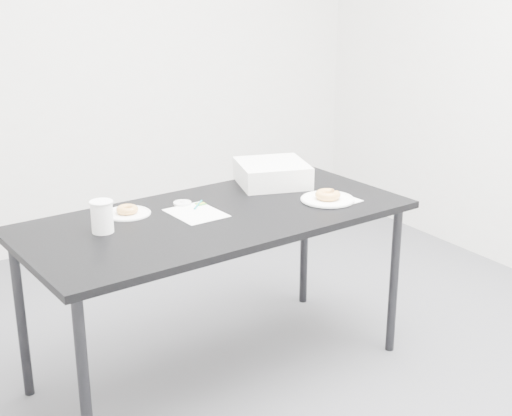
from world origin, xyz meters
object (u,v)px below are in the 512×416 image
table (217,227)px  plate_far (127,213)px  plate_near (328,199)px  coffee_cup (102,217)px  scorecard (196,213)px  donut_far (127,209)px  bakery_box (272,173)px  pen (198,205)px  donut_near (328,195)px

table → plate_far: plate_far is taller
plate_near → coffee_cup: size_ratio=1.87×
scorecard → coffee_cup: size_ratio=1.92×
scorecard → donut_far: bearing=146.0°
donut_far → coffee_cup: size_ratio=0.71×
scorecard → plate_far: bearing=146.0°
donut_far → bakery_box: (0.78, 0.05, 0.03)m
pen → donut_near: (0.54, -0.25, 0.02)m
table → donut_far: size_ratio=18.52×
plate_far → scorecard: bearing=-29.8°
pen → donut_far: (-0.31, 0.06, 0.02)m
plate_near → plate_far: plate_near is taller
bakery_box → plate_far: bearing=-158.8°
pen → plate_far: (-0.31, 0.06, -0.00)m
bakery_box → pen: bearing=-148.9°
plate_near → bakery_box: bearing=100.2°
scorecard → pen: (0.05, 0.08, 0.00)m
scorecard → donut_far: 0.30m
table → bakery_box: bearing=25.3°
scorecard → plate_far: 0.30m
pen → plate_far: bearing=121.4°
scorecard → plate_near: (0.59, -0.16, 0.01)m
pen → plate_near: (0.54, -0.25, 0.00)m
table → pen: (-0.02, 0.14, 0.06)m
donut_near → plate_far: size_ratio=0.58×
donut_near → donut_far: donut_near is taller
plate_far → donut_far: 0.02m
scorecard → plate_near: size_ratio=1.03×
plate_near → coffee_cup: coffee_cup is taller
plate_near → plate_far: bearing=159.8°
scorecard → table: bearing=-43.8°
plate_near → donut_near: donut_near is taller
plate_far → bakery_box: bearing=3.8°
plate_far → bakery_box: (0.78, 0.05, 0.05)m
plate_far → pen: bearing=-11.4°
scorecard → bakery_box: size_ratio=0.78×
scorecard → plate_far: (-0.26, 0.15, 0.00)m
pen → bakery_box: size_ratio=0.36×
bakery_box → table: bearing=-133.3°
coffee_cup → bakery_box: bearing=12.4°
table → pen: pen is taller
table → plate_near: bearing=-15.7°
scorecard → plate_far: plate_far is taller
donut_far → pen: bearing=-11.4°
table → pen: size_ratio=14.80×
bakery_box → coffee_cup: bearing=-150.3°
table → plate_far: bearing=143.9°
scorecard → donut_near: (0.59, -0.16, 0.03)m
donut_near → plate_far: donut_near is taller
bakery_box → donut_far: bearing=-158.8°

